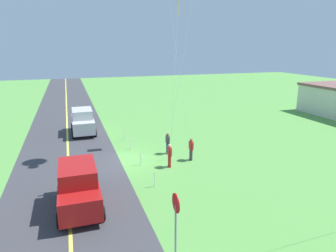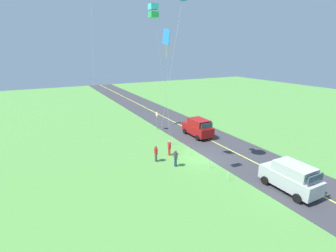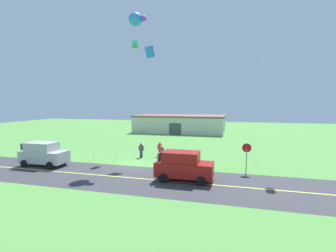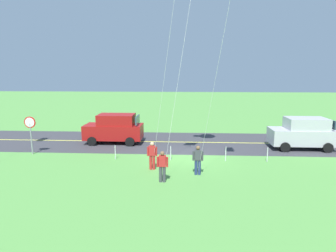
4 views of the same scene
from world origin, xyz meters
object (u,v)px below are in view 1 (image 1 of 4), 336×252
at_px(person_adult_companion, 191,148).
at_px(person_child_watcher, 168,143).
at_px(stop_sign, 176,212).
at_px(person_adult_near, 170,155).
at_px(car_parked_west_near, 83,121).
at_px(car_suv_foreground, 78,186).

xyz_separation_m(person_adult_companion, person_child_watcher, (-1.81, -1.15, 0.00)).
height_order(stop_sign, person_adult_near, stop_sign).
bearing_deg(car_parked_west_near, person_child_watcher, 36.54).
relative_size(person_adult_companion, person_child_watcher, 1.00).
relative_size(person_adult_near, person_child_watcher, 1.00).
height_order(person_adult_near, person_child_watcher, same).
bearing_deg(stop_sign, car_parked_west_near, -172.49).
distance_m(stop_sign, person_adult_near, 8.79).
bearing_deg(person_child_watcher, person_adult_companion, -43.13).
distance_m(car_parked_west_near, person_adult_companion, 11.76).
xyz_separation_m(car_parked_west_near, stop_sign, (18.60, 2.45, 0.65)).
bearing_deg(car_suv_foreground, person_child_watcher, 132.44).
bearing_deg(person_child_watcher, car_suv_foreground, -123.08).
bearing_deg(stop_sign, person_adult_companion, 154.02).
bearing_deg(person_adult_companion, stop_sign, -45.45).
distance_m(car_suv_foreground, person_adult_near, 6.96).
height_order(car_parked_west_near, person_child_watcher, car_parked_west_near).
height_order(car_parked_west_near, person_adult_near, car_parked_west_near).
xyz_separation_m(car_parked_west_near, person_adult_near, (10.25, 5.02, -0.29)).
relative_size(stop_sign, person_adult_near, 1.60).
bearing_deg(person_adult_near, person_adult_companion, 42.62).
bearing_deg(person_adult_near, stop_sign, -85.56).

